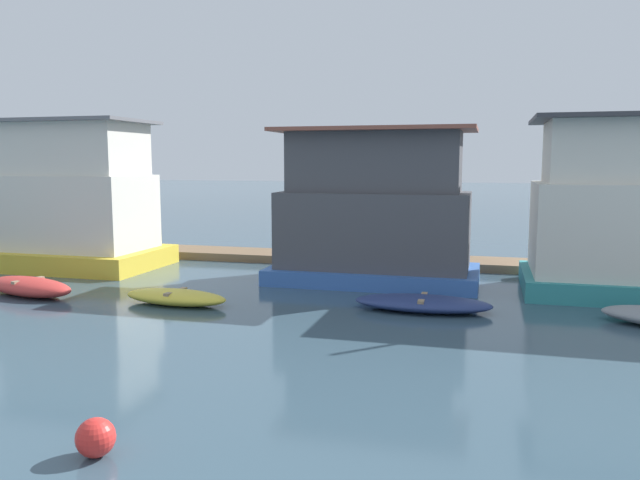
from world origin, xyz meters
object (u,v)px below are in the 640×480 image
object	(u,v)px
dinghy_navy	(423,303)
dinghy_yellow	(176,297)
houseboat_yellow	(76,202)
buoy_red	(96,438)
dinghy_red	(29,286)
mooring_post_near_right	(68,230)
mooring_post_near_left	(366,243)
houseboat_blue	(374,214)

from	to	relation	value
dinghy_navy	dinghy_yellow	bearing A→B (deg)	-170.88
houseboat_yellow	dinghy_yellow	size ratio (longest dim) A/B	1.95
houseboat_yellow	buoy_red	bearing A→B (deg)	-53.02
dinghy_red	dinghy_yellow	xyz separation A→B (m)	(4.73, 0.08, -0.06)
houseboat_yellow	dinghy_yellow	xyz separation A→B (m)	(6.50, -4.66, -2.23)
dinghy_navy	mooring_post_near_right	bearing A→B (deg)	158.83
houseboat_yellow	dinghy_yellow	distance (m)	8.30
dinghy_yellow	dinghy_red	bearing A→B (deg)	-178.98
dinghy_yellow	mooring_post_near_left	distance (m)	8.09
dinghy_navy	buoy_red	world-z (taller)	buoy_red
houseboat_yellow	houseboat_blue	world-z (taller)	houseboat_yellow
houseboat_yellow	houseboat_blue	bearing A→B (deg)	0.15
houseboat_blue	dinghy_red	world-z (taller)	houseboat_blue
dinghy_red	dinghy_navy	xyz separation A→B (m)	(11.37, 1.15, -0.07)
dinghy_red	dinghy_yellow	distance (m)	4.73
houseboat_yellow	houseboat_blue	distance (m)	11.17
dinghy_red	mooring_post_near_left	world-z (taller)	mooring_post_near_left
mooring_post_near_left	houseboat_blue	bearing A→B (deg)	-73.27
houseboat_blue	dinghy_yellow	bearing A→B (deg)	-134.87
houseboat_blue	dinghy_yellow	xyz separation A→B (m)	(-4.67, -4.69, -2.01)
houseboat_yellow	mooring_post_near_right	distance (m)	3.51
dinghy_red	mooring_post_near_left	size ratio (longest dim) A/B	1.88
mooring_post_near_right	houseboat_blue	bearing A→B (deg)	-9.85
mooring_post_near_left	mooring_post_near_right	bearing A→B (deg)	180.00
dinghy_red	buoy_red	xyz separation A→B (m)	(8.01, -8.26, -0.01)
dinghy_navy	mooring_post_near_left	size ratio (longest dim) A/B	1.91
houseboat_yellow	dinghy_navy	bearing A→B (deg)	-15.29
houseboat_blue	mooring_post_near_right	distance (m)	13.63
dinghy_navy	mooring_post_near_right	size ratio (longest dim) A/B	1.69
mooring_post_near_right	buoy_red	size ratio (longest dim) A/B	4.05
mooring_post_near_right	buoy_red	distance (m)	19.50
houseboat_yellow	dinghy_red	size ratio (longest dim) A/B	1.71
dinghy_yellow	mooring_post_near_left	size ratio (longest dim) A/B	1.66
houseboat_yellow	dinghy_red	xyz separation A→B (m)	(1.77, -4.74, -2.17)
buoy_red	houseboat_yellow	bearing A→B (deg)	126.98
dinghy_red	buoy_red	world-z (taller)	dinghy_red
houseboat_blue	buoy_red	world-z (taller)	houseboat_blue
houseboat_yellow	mooring_post_near_right	xyz separation A→B (m)	(-2.21, 2.35, -1.37)
houseboat_yellow	dinghy_red	bearing A→B (deg)	-69.49
houseboat_blue	mooring_post_near_left	bearing A→B (deg)	106.73
dinghy_navy	buoy_red	distance (m)	9.99
houseboat_blue	mooring_post_near_left	world-z (taller)	houseboat_blue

